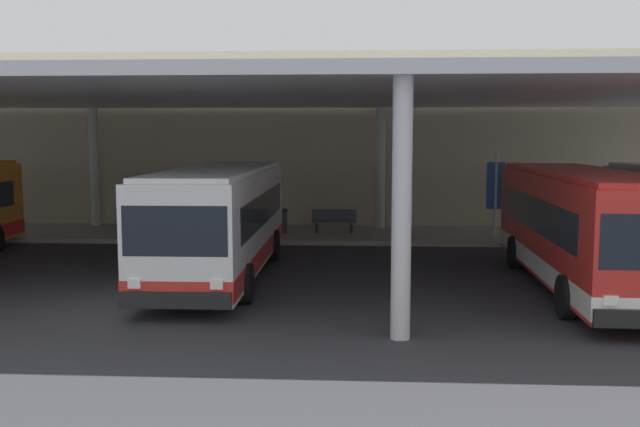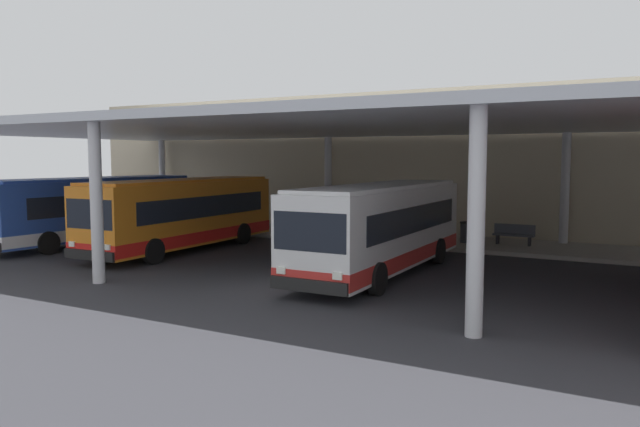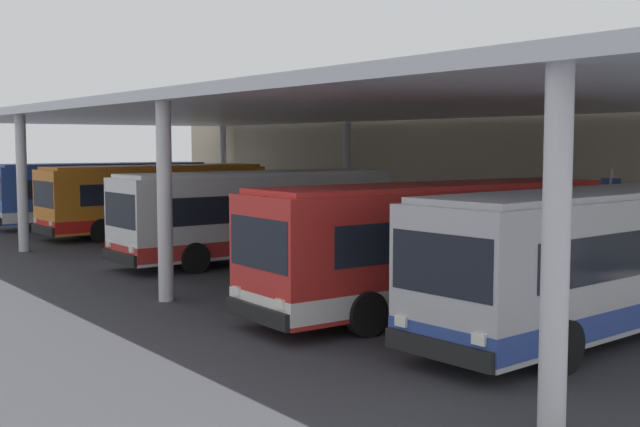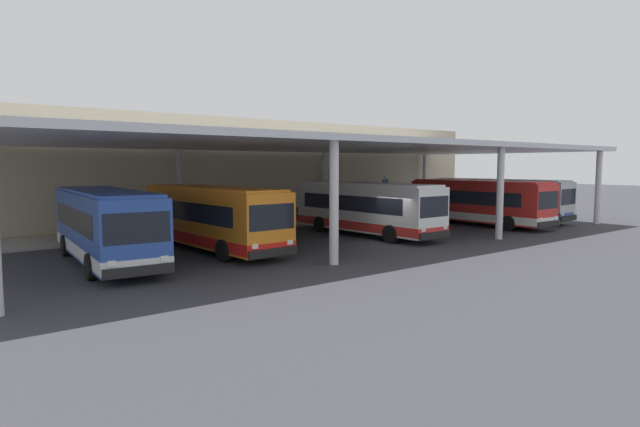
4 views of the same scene
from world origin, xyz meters
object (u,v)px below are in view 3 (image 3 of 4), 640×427
object	(u,v)px
bus_nearest_bay	(105,193)
banner_sign	(610,212)
bus_second_bay	(156,198)
bus_departing	(600,260)
bench_waiting	(480,234)
bus_middle_bay	(258,214)
bus_far_bay	(437,244)
trash_bin	(435,229)

from	to	relation	value
bus_nearest_bay	banner_sign	distance (m)	25.25
bus_second_bay	bus_departing	xyz separation A→B (m)	(23.75, -0.82, 0.00)
bus_second_bay	bus_departing	bearing A→B (deg)	-1.97
bus_nearest_bay	bench_waiting	distance (m)	19.70
bus_middle_bay	bench_waiting	distance (m)	8.91
bus_departing	banner_sign	world-z (taller)	banner_sign
bus_far_bay	bus_second_bay	bearing A→B (deg)	174.97
bus_middle_bay	banner_sign	size ratio (longest dim) A/B	3.30
bus_middle_bay	bus_far_bay	distance (m)	9.99
bus_nearest_bay	trash_bin	distance (m)	17.63
bench_waiting	banner_sign	xyz separation A→B (m)	(6.25, -0.88, 1.32)
bus_second_bay	banner_sign	xyz separation A→B (m)	(19.00, 6.76, 0.32)
bus_departing	trash_bin	bearing A→B (deg)	148.33
bench_waiting	trash_bin	distance (m)	2.14
bus_middle_bay	bench_waiting	world-z (taller)	bus_middle_bay
banner_sign	trash_bin	bearing A→B (deg)	176.51
bench_waiting	banner_sign	size ratio (longest dim) A/B	0.56
bus_far_bay	trash_bin	size ratio (longest dim) A/B	10.80
bus_nearest_bay	trash_bin	size ratio (longest dim) A/B	10.91
bus_nearest_bay	bench_waiting	world-z (taller)	bus_nearest_bay
bus_nearest_bay	trash_bin	xyz separation A→B (m)	(15.87, 7.63, -0.98)
bus_nearest_bay	bus_second_bay	distance (m)	5.23
bus_departing	trash_bin	world-z (taller)	bus_departing
bus_far_bay	bench_waiting	xyz separation A→B (m)	(-6.98, 9.37, -0.99)
bus_nearest_bay	bench_waiting	size ratio (longest dim) A/B	5.94
bus_second_bay	bus_far_bay	bearing A→B (deg)	-5.03
bus_nearest_bay	banner_sign	bearing A→B (deg)	16.38
bus_far_bay	bench_waiting	world-z (taller)	bus_far_bay
bus_nearest_bay	bus_far_bay	bearing A→B (deg)	-3.16
bus_second_bay	trash_bin	bearing A→B (deg)	34.32
bus_second_bay	bus_middle_bay	size ratio (longest dim) A/B	1.01
bus_far_bay	banner_sign	distance (m)	8.53
bus_middle_bay	trash_bin	size ratio (longest dim) A/B	10.77
bus_far_bay	trash_bin	bearing A→B (deg)	135.24
bus_middle_bay	bus_departing	world-z (taller)	same
bus_second_bay	bus_nearest_bay	bearing A→B (deg)	-176.06
banner_sign	bus_far_bay	bearing A→B (deg)	-85.09
bus_middle_bay	bus_departing	xyz separation A→B (m)	(13.96, -0.11, 0.00)
trash_bin	banner_sign	bearing A→B (deg)	-3.49
bus_second_bay	bus_middle_bay	world-z (taller)	same
bus_far_bay	bench_waiting	bearing A→B (deg)	126.66
bus_departing	banner_sign	xyz separation A→B (m)	(-4.75, 7.57, 0.32)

